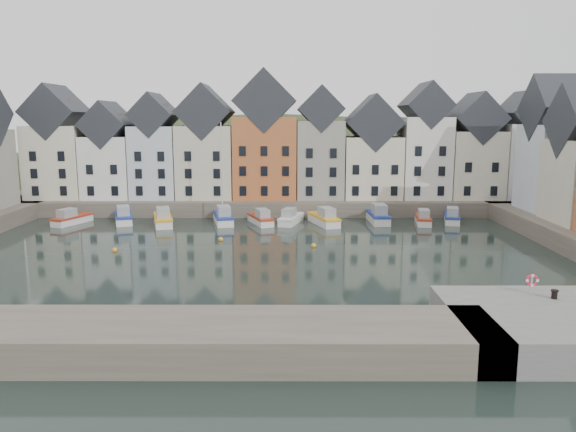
{
  "coord_description": "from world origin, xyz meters",
  "views": [
    {
      "loc": [
        3.45,
        -51.6,
        13.22
      ],
      "look_at": [
        3.33,
        6.0,
        3.09
      ],
      "focal_mm": 35.0,
      "sensor_mm": 36.0,
      "label": 1
    }
  ],
  "objects_px": {
    "boat_a": "(71,219)",
    "life_ring_post": "(532,281)",
    "mooring_bollard": "(554,294)",
    "boat_d": "(223,217)"
  },
  "relations": [
    {
      "from": "boat_d",
      "to": "boat_a",
      "type": "bearing_deg",
      "value": 169.64
    },
    {
      "from": "boat_a",
      "to": "boat_d",
      "type": "bearing_deg",
      "value": 22.9
    },
    {
      "from": "boat_a",
      "to": "life_ring_post",
      "type": "relative_size",
      "value": 4.69
    },
    {
      "from": "boat_a",
      "to": "mooring_bollard",
      "type": "bearing_deg",
      "value": -17.57
    },
    {
      "from": "boat_d",
      "to": "mooring_bollard",
      "type": "height_order",
      "value": "boat_d"
    },
    {
      "from": "life_ring_post",
      "to": "boat_a",
      "type": "bearing_deg",
      "value": 141.37
    },
    {
      "from": "boat_d",
      "to": "mooring_bollard",
      "type": "relative_size",
      "value": 22.97
    },
    {
      "from": "boat_a",
      "to": "boat_d",
      "type": "relative_size",
      "value": 0.47
    },
    {
      "from": "boat_a",
      "to": "mooring_bollard",
      "type": "xyz_separation_m",
      "value": [
        44.09,
        -35.42,
        1.64
      ]
    },
    {
      "from": "mooring_bollard",
      "to": "boat_d",
      "type": "bearing_deg",
      "value": 124.8
    }
  ]
}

